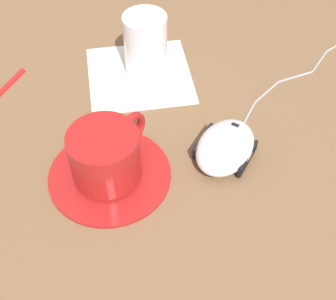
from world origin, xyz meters
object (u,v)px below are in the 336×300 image
(computer_mouse, at_px, (225,147))
(coffee_cup, at_px, (106,154))
(drinking_glass, at_px, (146,45))
(saucer, at_px, (110,174))

(computer_mouse, bearing_deg, coffee_cup, -96.08)
(drinking_glass, bearing_deg, saucer, -29.67)
(coffee_cup, xyz_separation_m, computer_mouse, (0.02, 0.14, -0.02))
(computer_mouse, bearing_deg, drinking_glass, -166.67)
(saucer, relative_size, drinking_glass, 1.62)
(coffee_cup, distance_m, computer_mouse, 0.15)
(saucer, distance_m, drinking_glass, 0.20)
(saucer, height_order, coffee_cup, coffee_cup)
(coffee_cup, bearing_deg, drinking_glass, 150.06)
(coffee_cup, height_order, computer_mouse, coffee_cup)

